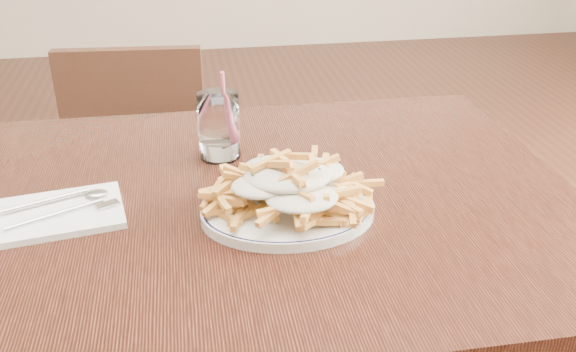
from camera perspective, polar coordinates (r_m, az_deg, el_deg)
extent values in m
cube|color=black|center=(1.06, -6.37, -2.98)|extent=(1.20, 0.80, 0.04)
cylinder|color=black|center=(1.66, 12.79, -6.50)|extent=(0.05, 0.05, 0.71)
cube|color=black|center=(2.00, -12.24, 0.53)|extent=(0.40, 0.40, 0.04)
cube|color=black|center=(1.76, -13.49, 4.53)|extent=(0.37, 0.06, 0.41)
cylinder|color=black|center=(2.22, -7.24, -2.05)|extent=(0.03, 0.03, 0.36)
cylinder|color=black|center=(2.26, -15.38, -2.36)|extent=(0.03, 0.03, 0.36)
cylinder|color=black|center=(1.95, -7.43, -6.65)|extent=(0.03, 0.03, 0.36)
cylinder|color=black|center=(1.99, -16.73, -6.90)|extent=(0.03, 0.03, 0.36)
torus|color=black|center=(0.99, 0.00, -2.91)|extent=(0.25, 0.25, 0.01)
ellipsoid|color=silver|center=(0.96, 0.00, 0.29)|extent=(0.20, 0.16, 0.03)
cube|color=white|center=(1.06, -20.32, -3.26)|extent=(0.24, 0.17, 0.01)
cylinder|color=white|center=(1.17, -6.16, 4.44)|extent=(0.08, 0.08, 0.12)
cylinder|color=white|center=(1.19, -6.06, 2.55)|extent=(0.07, 0.07, 0.03)
cylinder|color=#EF5B81|center=(1.17, -5.65, 5.74)|extent=(0.01, 0.04, 0.16)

